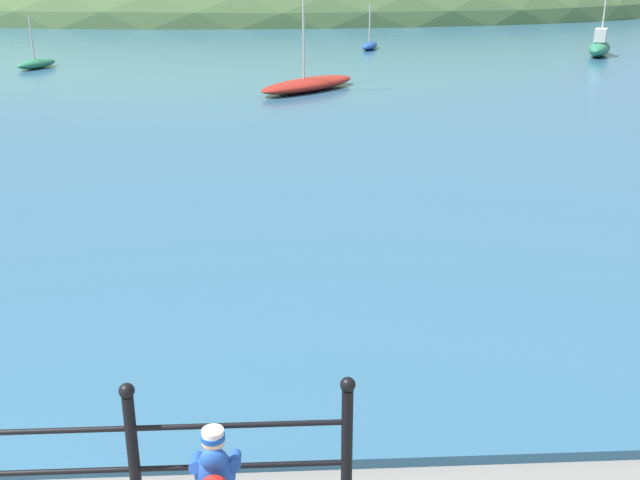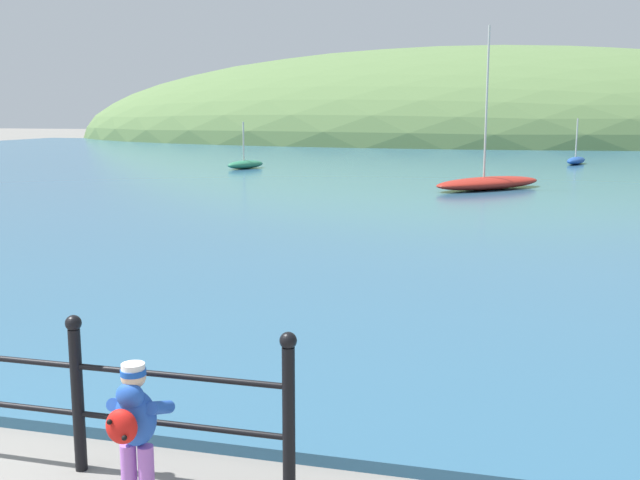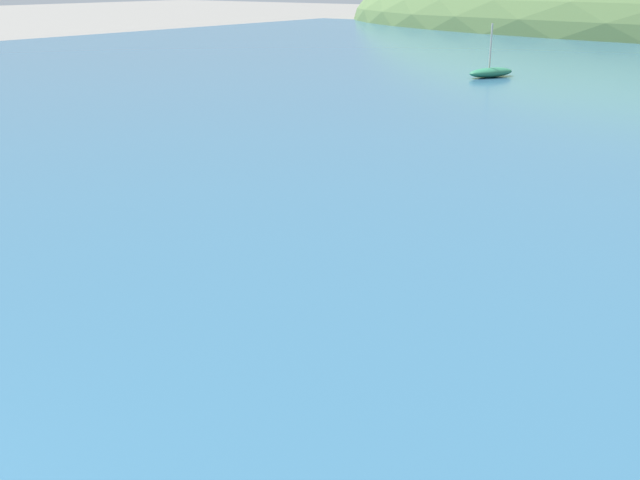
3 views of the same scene
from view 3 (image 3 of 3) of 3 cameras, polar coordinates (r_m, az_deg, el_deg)
The scene contains 1 object.
boat_mid_harbor at distance 31.78m, azimuth 12.89°, elevation 12.36°, with size 1.54×2.28×2.11m.
Camera 3 is at (5.62, 0.04, 3.94)m, focal length 42.00 mm.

